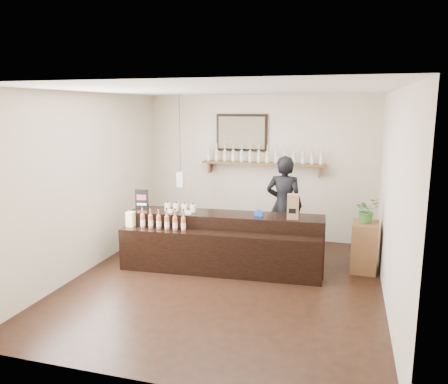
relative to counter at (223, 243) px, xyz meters
name	(u,v)px	position (x,y,z in m)	size (l,w,h in m)	color
ground	(224,283)	(0.19, -0.58, -0.42)	(5.00, 5.00, 0.00)	black
room_shell	(224,169)	(0.19, -0.58, 1.29)	(5.00, 5.00, 5.00)	beige
back_wall_decor	(251,150)	(0.05, 1.79, 1.33)	(2.66, 0.96, 1.69)	brown
counter	(223,243)	(0.00, 0.00, 0.00)	(3.19, 1.03, 1.04)	black
promo_sign	(142,199)	(-1.45, 0.10, 0.63)	(0.23, 0.05, 0.32)	black
paper_bag	(293,207)	(1.10, 0.08, 0.66)	(0.19, 0.15, 0.38)	olive
tape_dispenser	(259,213)	(0.56, 0.11, 0.51)	(0.14, 0.07, 0.11)	#1645A0
side_cabinet	(364,246)	(2.19, 0.53, -0.02)	(0.42, 0.56, 0.79)	brown
potted_plant	(367,210)	(2.19, 0.53, 0.57)	(0.36, 0.31, 0.40)	#35702C
shopkeeper	(284,199)	(0.84, 0.97, 0.58)	(0.72, 0.48, 1.99)	black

